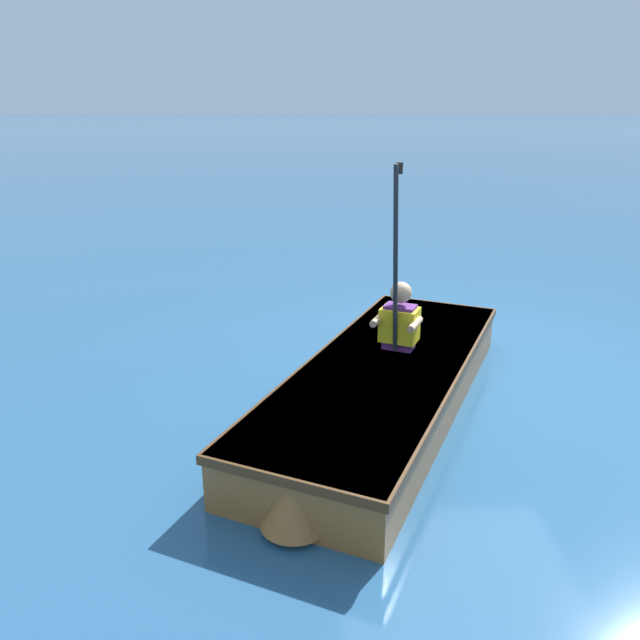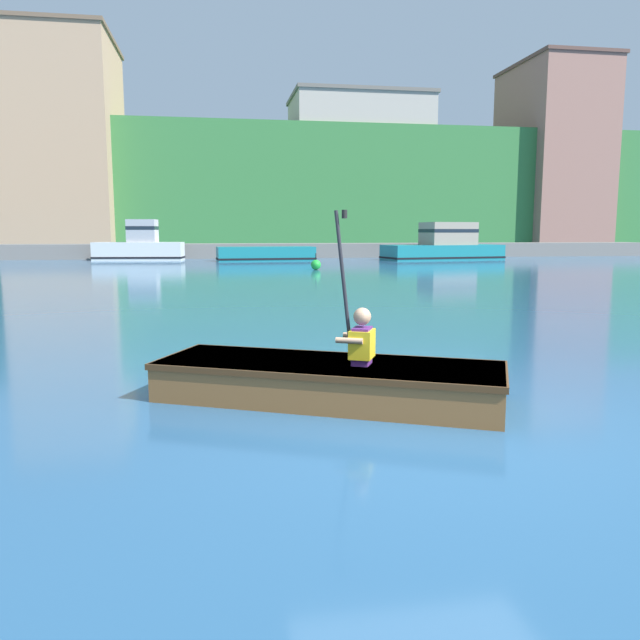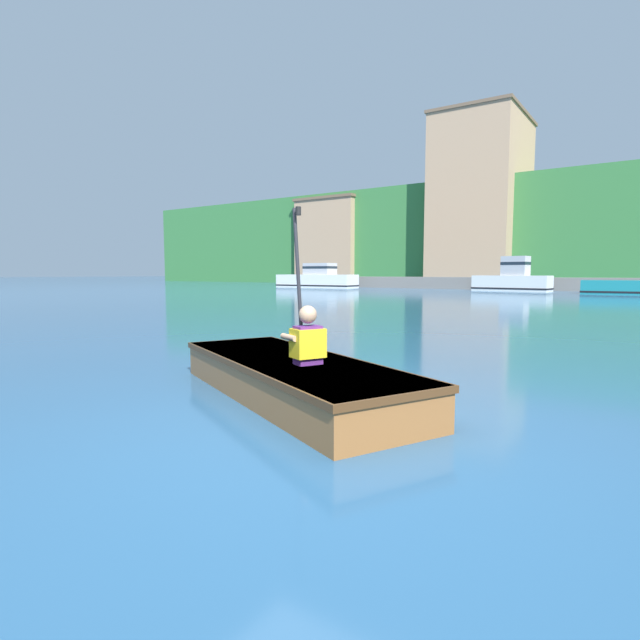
# 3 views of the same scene
# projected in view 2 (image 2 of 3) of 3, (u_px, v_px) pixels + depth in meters

# --- Properties ---
(ground_plane) EXTENTS (300.00, 300.00, 0.00)m
(ground_plane) POSITION_uv_depth(u_px,v_px,m) (445.00, 426.00, 5.36)
(ground_plane) COLOR #28567F
(shoreline_ridge) EXTENTS (120.00, 20.00, 10.49)m
(shoreline_ridge) POSITION_uv_depth(u_px,v_px,m) (234.00, 194.00, 59.62)
(shoreline_ridge) COLOR #387A3D
(shoreline_ridge) RESTS_ON ground
(waterfront_office_block_center) EXTENTS (8.18, 10.87, 16.89)m
(waterfront_office_block_center) POSITION_uv_depth(u_px,v_px,m) (66.00, 146.00, 50.13)
(waterfront_office_block_center) COLOR tan
(waterfront_office_block_center) RESTS_ON ground
(waterfront_apartment_right) EXTENTS (11.96, 8.24, 13.41)m
(waterfront_apartment_right) POSITION_uv_depth(u_px,v_px,m) (359.00, 174.00, 55.46)
(waterfront_apartment_right) COLOR #B2A899
(waterfront_apartment_right) RESTS_ON ground
(waterfront_tower_far) EXTENTS (7.42, 10.42, 16.84)m
(waterfront_tower_far) POSITION_uv_depth(u_px,v_px,m) (551.00, 158.00, 57.87)
(waterfront_tower_far) COLOR #9E6B5B
(waterfront_tower_far) RESTS_ON ground
(marina_dock) EXTENTS (55.07, 2.40, 0.90)m
(marina_dock) POSITION_uv_depth(u_px,v_px,m) (246.00, 251.00, 39.75)
(marina_dock) COLOR slate
(marina_dock) RESTS_ON ground
(moored_boat_dock_west_inner) EXTENTS (7.43, 3.62, 2.20)m
(moored_boat_dock_west_inner) POSITION_uv_depth(u_px,v_px,m) (444.00, 246.00, 37.07)
(moored_boat_dock_west_inner) COLOR #197A84
(moored_boat_dock_west_inner) RESTS_ON ground
(moored_boat_dock_center_near) EXTENTS (5.20, 2.08, 2.35)m
(moored_boat_dock_center_near) POSITION_uv_depth(u_px,v_px,m) (140.00, 247.00, 35.93)
(moored_boat_dock_center_near) COLOR white
(moored_boat_dock_center_near) RESTS_ON ground
(moored_boat_dock_center_far) EXTENTS (5.68, 2.11, 0.80)m
(moored_boat_dock_center_far) POSITION_uv_depth(u_px,v_px,m) (266.00, 254.00, 35.55)
(moored_boat_dock_center_far) COLOR #197A84
(moored_boat_dock_center_far) RESTS_ON ground
(rowboat_foreground) EXTENTS (3.54, 2.47, 0.38)m
(rowboat_foreground) POSITION_uv_depth(u_px,v_px,m) (324.00, 378.00, 6.14)
(rowboat_foreground) COLOR #935B2D
(rowboat_foreground) RESTS_ON ground
(person_paddler) EXTENTS (0.43, 0.43, 1.47)m
(person_paddler) POSITION_uv_depth(u_px,v_px,m) (361.00, 337.00, 5.99)
(person_paddler) COLOR #592672
(person_paddler) RESTS_ON rowboat_foreground
(channel_buoy) EXTENTS (0.44, 0.44, 0.72)m
(channel_buoy) POSITION_uv_depth(u_px,v_px,m) (316.00, 265.00, 27.21)
(channel_buoy) COLOR green
(channel_buoy) RESTS_ON ground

